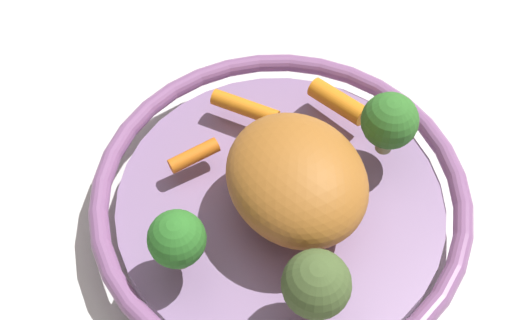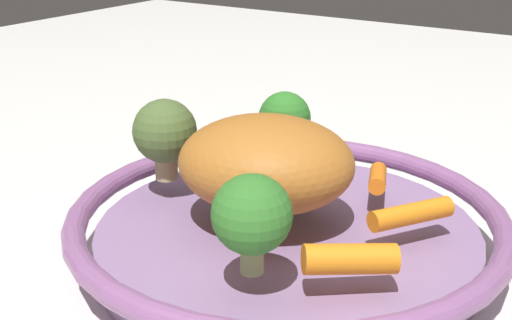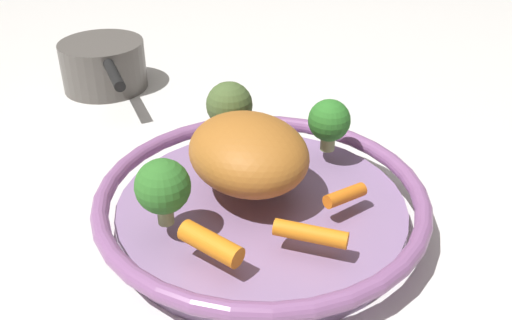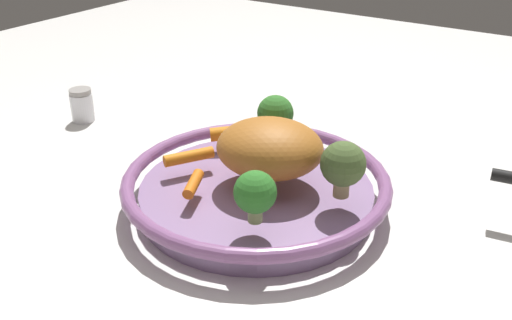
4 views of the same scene
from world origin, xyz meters
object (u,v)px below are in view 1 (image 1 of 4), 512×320
(serving_bowl, at_px, (280,203))
(roast_chicken_piece, at_px, (297,179))
(broccoli_floret_edge, at_px, (390,121))
(broccoli_floret_small, at_px, (177,240))
(baby_carrot_near_rim, at_px, (194,155))
(baby_carrot_right, at_px, (245,107))
(baby_carrot_left, at_px, (338,101))
(broccoli_floret_large, at_px, (316,285))

(serving_bowl, bearing_deg, roast_chicken_piece, 38.05)
(serving_bowl, relative_size, broccoli_floret_edge, 5.19)
(broccoli_floret_small, xyz_separation_m, broccoli_floret_edge, (-0.10, 0.20, 0.00))
(baby_carrot_near_rim, height_order, broccoli_floret_edge, broccoli_floret_edge)
(baby_carrot_right, bearing_deg, broccoli_floret_edge, 64.82)
(serving_bowl, xyz_separation_m, baby_carrot_left, (-0.09, 0.07, 0.03))
(roast_chicken_piece, height_order, baby_carrot_right, roast_chicken_piece)
(serving_bowl, height_order, baby_carrot_near_rim, baby_carrot_near_rim)
(baby_carrot_left, bearing_deg, broccoli_floret_large, -16.05)
(serving_bowl, relative_size, baby_carrot_near_rim, 7.20)
(serving_bowl, distance_m, broccoli_floret_small, 0.13)
(baby_carrot_left, relative_size, broccoli_floret_edge, 0.91)
(broccoli_floret_edge, bearing_deg, broccoli_floret_large, -31.59)
(broccoli_floret_large, distance_m, broccoli_floret_edge, 0.18)
(serving_bowl, distance_m, broccoli_floret_edge, 0.13)
(broccoli_floret_large, relative_size, broccoli_floret_edge, 1.05)
(broccoli_floret_large, bearing_deg, broccoli_floret_edge, 148.41)
(baby_carrot_left, height_order, baby_carrot_near_rim, baby_carrot_left)
(baby_carrot_near_rim, distance_m, broccoli_floret_large, 0.19)
(baby_carrot_near_rim, bearing_deg, serving_bowl, 60.52)
(broccoli_floret_small, xyz_separation_m, broccoli_floret_large, (0.06, 0.11, 0.01))
(serving_bowl, bearing_deg, broccoli_floret_small, -57.15)
(serving_bowl, bearing_deg, baby_carrot_right, -166.72)
(baby_carrot_left, xyz_separation_m, broccoli_floret_large, (0.21, -0.06, 0.03))
(roast_chicken_piece, xyz_separation_m, baby_carrot_near_rim, (-0.06, -0.09, -0.03))
(roast_chicken_piece, relative_size, baby_carrot_left, 2.24)
(baby_carrot_left, height_order, broccoli_floret_large, broccoli_floret_large)
(baby_carrot_right, distance_m, broccoli_floret_large, 0.22)
(baby_carrot_near_rim, xyz_separation_m, broccoli_floret_large, (0.16, 0.09, 0.04))
(baby_carrot_left, relative_size, broccoli_floret_large, 0.87)
(broccoli_floret_large, bearing_deg, baby_carrot_left, 163.95)
(baby_carrot_near_rim, relative_size, broccoli_floret_small, 0.79)
(baby_carrot_near_rim, distance_m, broccoli_floret_edge, 0.18)
(baby_carrot_near_rim, bearing_deg, baby_carrot_left, 107.67)
(baby_carrot_left, relative_size, baby_carrot_right, 0.90)
(serving_bowl, bearing_deg, baby_carrot_left, 142.26)
(baby_carrot_right, relative_size, broccoli_floret_small, 1.10)
(serving_bowl, xyz_separation_m, broccoli_floret_edge, (-0.04, 0.10, 0.06))
(serving_bowl, height_order, baby_carrot_right, baby_carrot_right)
(roast_chicken_piece, xyz_separation_m, broccoli_floret_edge, (-0.05, 0.09, 0.00))
(broccoli_floret_large, bearing_deg, broccoli_floret_small, -117.98)
(roast_chicken_piece, bearing_deg, baby_carrot_right, -163.02)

